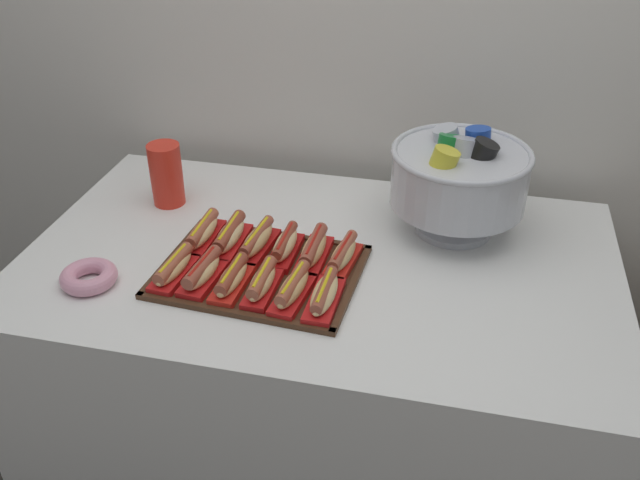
% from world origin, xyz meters
% --- Properties ---
extents(ground_plane, '(10.00, 10.00, 0.00)m').
position_xyz_m(ground_plane, '(0.00, 0.00, 0.00)').
color(ground_plane, '#38332D').
extents(buffet_table, '(1.50, 0.90, 0.78)m').
position_xyz_m(buffet_table, '(0.00, 0.00, 0.41)').
color(buffet_table, white).
rests_on(buffet_table, ground_plane).
extents(serving_tray, '(0.50, 0.39, 0.01)m').
position_xyz_m(serving_tray, '(-0.12, -0.11, 0.79)').
color(serving_tray, '#472B19').
rests_on(serving_tray, buffet_table).
extents(hot_dog_0, '(0.07, 0.17, 0.06)m').
position_xyz_m(hot_dog_0, '(-0.32, -0.18, 0.82)').
color(hot_dog_0, red).
rests_on(hot_dog_0, serving_tray).
extents(hot_dog_1, '(0.08, 0.17, 0.06)m').
position_xyz_m(hot_dog_1, '(-0.24, -0.18, 0.82)').
color(hot_dog_1, red).
rests_on(hot_dog_1, serving_tray).
extents(hot_dog_2, '(0.07, 0.17, 0.06)m').
position_xyz_m(hot_dog_2, '(-0.17, -0.19, 0.81)').
color(hot_dog_2, red).
rests_on(hot_dog_2, serving_tray).
extents(hot_dog_3, '(0.06, 0.16, 0.06)m').
position_xyz_m(hot_dog_3, '(-0.09, -0.19, 0.82)').
color(hot_dog_3, red).
rests_on(hot_dog_3, serving_tray).
extents(hot_dog_4, '(0.08, 0.18, 0.06)m').
position_xyz_m(hot_dog_4, '(-0.02, -0.20, 0.82)').
color(hot_dog_4, red).
rests_on(hot_dog_4, serving_tray).
extents(hot_dog_5, '(0.07, 0.18, 0.06)m').
position_xyz_m(hot_dog_5, '(0.06, -0.20, 0.81)').
color(hot_dog_5, red).
rests_on(hot_dog_5, serving_tray).
extents(hot_dog_6, '(0.07, 0.18, 0.06)m').
position_xyz_m(hot_dog_6, '(-0.31, -0.01, 0.82)').
color(hot_dog_6, '#B21414').
rests_on(hot_dog_6, serving_tray).
extents(hot_dog_7, '(0.07, 0.18, 0.07)m').
position_xyz_m(hot_dog_7, '(-0.23, -0.02, 0.82)').
color(hot_dog_7, red).
rests_on(hot_dog_7, serving_tray).
extents(hot_dog_8, '(0.08, 0.19, 0.06)m').
position_xyz_m(hot_dog_8, '(-0.16, -0.02, 0.82)').
color(hot_dog_8, '#B21414').
rests_on(hot_dog_8, serving_tray).
extents(hot_dog_9, '(0.06, 0.17, 0.06)m').
position_xyz_m(hot_dog_9, '(-0.08, -0.03, 0.82)').
color(hot_dog_9, '#B21414').
rests_on(hot_dog_9, serving_tray).
extents(hot_dog_10, '(0.07, 0.18, 0.06)m').
position_xyz_m(hot_dog_10, '(-0.01, -0.03, 0.82)').
color(hot_dog_10, red).
rests_on(hot_dog_10, serving_tray).
extents(hot_dog_11, '(0.08, 0.17, 0.06)m').
position_xyz_m(hot_dog_11, '(0.07, -0.04, 0.82)').
color(hot_dog_11, red).
rests_on(hot_dog_11, serving_tray).
extents(punch_bowl, '(0.36, 0.36, 0.28)m').
position_xyz_m(punch_bowl, '(0.32, 0.21, 0.94)').
color(punch_bowl, silver).
rests_on(punch_bowl, buffet_table).
extents(cup_stack, '(0.09, 0.09, 0.18)m').
position_xyz_m(cup_stack, '(-0.48, 0.18, 0.87)').
color(cup_stack, red).
rests_on(cup_stack, buffet_table).
extents(donut, '(0.14, 0.14, 0.04)m').
position_xyz_m(donut, '(-0.51, -0.24, 0.80)').
color(donut, pink).
rests_on(donut, buffet_table).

